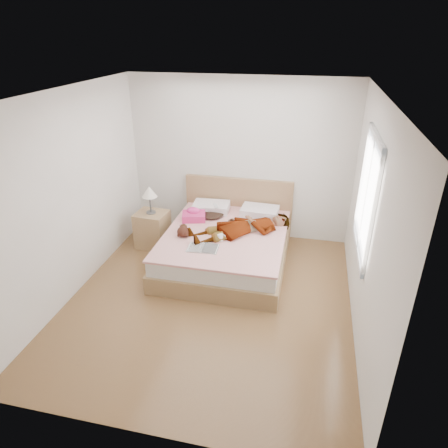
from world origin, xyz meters
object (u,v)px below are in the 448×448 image
object	(u,v)px
magazine	(203,248)
plush_toy	(183,231)
woman	(242,224)
phone	(216,206)
bed	(227,244)
towel	(194,215)
coffee_mug	(220,237)
nightstand	(152,227)

from	to	relation	value
magazine	plush_toy	distance (m)	0.49
woman	phone	world-z (taller)	woman
bed	towel	world-z (taller)	bed
coffee_mug	woman	bearing A→B (deg)	54.52
woman	plush_toy	bearing A→B (deg)	-102.85
phone	nightstand	world-z (taller)	nightstand
phone	plush_toy	xyz separation A→B (m)	(-0.31, -0.73, -0.11)
bed	plush_toy	world-z (taller)	bed
bed	plush_toy	xyz separation A→B (m)	(-0.58, -0.31, 0.31)
phone	nightstand	bearing A→B (deg)	158.92
magazine	plush_toy	bearing A→B (deg)	141.29
woman	phone	bearing A→B (deg)	-163.65
towel	nightstand	size ratio (longest dim) A/B	0.40
woman	magazine	world-z (taller)	woman
bed	nightstand	world-z (taller)	nightstand
towel	plush_toy	xyz separation A→B (m)	(0.01, -0.55, 0.00)
coffee_mug	towel	bearing A→B (deg)	134.21
phone	nightstand	xyz separation A→B (m)	(-0.99, -0.25, -0.36)
phone	bed	world-z (taller)	bed
nightstand	bed	bearing A→B (deg)	-7.96
woman	nightstand	distance (m)	1.53
woman	nightstand	size ratio (longest dim) A/B	1.56
magazine	nightstand	world-z (taller)	nightstand
plush_toy	coffee_mug	bearing A→B (deg)	-2.44
phone	bed	bearing A→B (deg)	-92.49
magazine	nightstand	distance (m)	1.33
woman	coffee_mug	distance (m)	0.44
magazine	nightstand	xyz separation A→B (m)	(-1.06, 0.79, -0.18)
phone	towel	bearing A→B (deg)	174.01
magazine	nightstand	bearing A→B (deg)	143.52
phone	coffee_mug	bearing A→B (deg)	-106.71
magazine	coffee_mug	bearing A→B (deg)	57.28
woman	towel	bearing A→B (deg)	-140.49
woman	plush_toy	world-z (taller)	woman
towel	magazine	xyz separation A→B (m)	(0.38, -0.86, -0.07)
woman	bed	size ratio (longest dim) A/B	0.77
nightstand	woman	bearing A→B (deg)	-5.89
phone	coffee_mug	distance (m)	0.80
coffee_mug	nightstand	xyz separation A→B (m)	(-1.24, 0.51, -0.22)
towel	phone	bearing A→B (deg)	29.00
phone	magazine	bearing A→B (deg)	-121.14
bed	coffee_mug	world-z (taller)	bed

